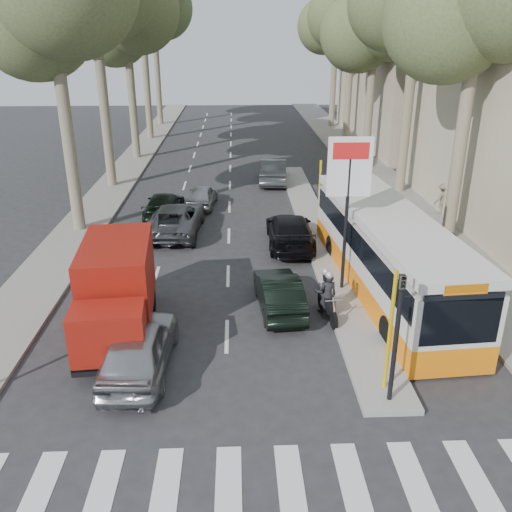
% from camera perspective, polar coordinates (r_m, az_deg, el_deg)
% --- Properties ---
extents(ground, '(120.00, 120.00, 0.00)m').
position_cam_1_polar(ground, '(15.38, 0.26, -12.17)').
color(ground, '#28282B').
rests_on(ground, ground).
extents(sidewalk_right, '(3.20, 70.00, 0.12)m').
position_cam_1_polar(sidewalk_right, '(39.70, 11.31, 9.41)').
color(sidewalk_right, gray).
rests_on(sidewalk_right, ground).
extents(median_left, '(2.40, 64.00, 0.12)m').
position_cam_1_polar(median_left, '(42.22, -12.54, 10.08)').
color(median_left, gray).
rests_on(median_left, ground).
extents(traffic_island, '(1.50, 26.00, 0.16)m').
position_cam_1_polar(traffic_island, '(25.46, 6.51, 2.44)').
color(traffic_island, gray).
rests_on(traffic_island, ground).
extents(building_far, '(11.00, 20.00, 16.00)m').
position_cam_1_polar(building_far, '(49.33, 17.94, 20.62)').
color(building_far, '#B7A88E').
rests_on(building_far, ground).
extents(billboard, '(1.50, 12.10, 5.60)m').
position_cam_1_polar(billboard, '(18.73, 9.65, 6.56)').
color(billboard, yellow).
rests_on(billboard, ground).
extents(traffic_light_island, '(0.16, 0.41, 3.60)m').
position_cam_1_polar(traffic_light_island, '(13.33, 14.76, -6.32)').
color(traffic_light_island, black).
rests_on(traffic_light_island, ground).
extents(tree_l_c, '(7.40, 7.20, 13.71)m').
position_cam_1_polar(tree_l_c, '(41.40, -13.43, 23.72)').
color(tree_l_c, '#6B604C').
rests_on(tree_l_c, ground).
extents(tree_l_e, '(7.40, 7.20, 14.49)m').
position_cam_1_polar(tree_l_e, '(57.27, -10.62, 24.12)').
color(tree_l_e, '#6B604C').
rests_on(tree_l_e, ground).
extents(tree_r_c, '(7.40, 7.20, 13.32)m').
position_cam_1_polar(tree_r_c, '(39.93, 12.71, 23.35)').
color(tree_r_c, '#6B604C').
rests_on(tree_r_c, ground).
extents(tree_r_d, '(7.40, 7.20, 14.88)m').
position_cam_1_polar(tree_r_d, '(47.80, 10.44, 24.94)').
color(tree_r_d, '#6B604C').
rests_on(tree_r_d, ground).
extents(tree_r_e, '(7.40, 7.20, 14.10)m').
position_cam_1_polar(tree_r_e, '(55.64, 8.64, 23.94)').
color(tree_r_e, '#6B604C').
rests_on(tree_r_e, ground).
extents(silver_hatchback, '(1.91, 4.38, 1.47)m').
position_cam_1_polar(silver_hatchback, '(15.43, -12.21, -9.35)').
color(silver_hatchback, '#9EA1A6').
rests_on(silver_hatchback, ground).
extents(dark_hatchback, '(1.64, 3.90, 1.25)m').
position_cam_1_polar(dark_hatchback, '(18.32, 2.43, -3.84)').
color(dark_hatchback, black).
rests_on(dark_hatchback, ground).
extents(queue_car_a, '(2.63, 5.19, 1.41)m').
position_cam_1_polar(queue_car_a, '(25.57, -8.49, 3.90)').
color(queue_car_a, '#4C4E53').
rests_on(queue_car_a, ground).
extents(queue_car_b, '(2.01, 4.82, 1.39)m').
position_cam_1_polar(queue_car_b, '(23.81, 3.59, 2.68)').
color(queue_car_b, black).
rests_on(queue_car_b, ground).
extents(queue_car_c, '(1.78, 3.69, 1.21)m').
position_cam_1_polar(queue_car_c, '(29.46, -5.73, 6.33)').
color(queue_car_c, '#929599').
rests_on(queue_car_c, ground).
extents(queue_car_d, '(1.92, 4.67, 1.50)m').
position_cam_1_polar(queue_car_d, '(34.21, 1.80, 8.96)').
color(queue_car_d, '#494B50').
rests_on(queue_car_d, ground).
extents(queue_car_e, '(1.82, 4.31, 1.24)m').
position_cam_1_polar(queue_car_e, '(27.98, -9.67, 5.28)').
color(queue_car_e, black).
rests_on(queue_car_e, ground).
extents(red_truck, '(2.45, 5.45, 2.83)m').
position_cam_1_polar(red_truck, '(17.00, -14.45, -3.52)').
color(red_truck, black).
rests_on(red_truck, ground).
extents(city_bus, '(3.30, 11.42, 2.97)m').
position_cam_1_polar(city_bus, '(19.82, 13.63, 0.58)').
color(city_bus, orange).
rests_on(city_bus, ground).
extents(motorcycle, '(0.80, 1.99, 1.69)m').
position_cam_1_polar(motorcycle, '(17.98, 7.41, -4.04)').
color(motorcycle, black).
rests_on(motorcycle, ground).
extents(pedestrian_near, '(0.72, 1.23, 1.98)m').
position_cam_1_polar(pedestrian_near, '(20.99, 19.64, -0.22)').
color(pedestrian_near, '#3E344E').
rests_on(pedestrian_near, sidewalk_right).
extents(pedestrian_far, '(1.12, 0.82, 1.58)m').
position_cam_1_polar(pedestrian_far, '(29.34, 19.05, 5.75)').
color(pedestrian_far, '#6F5F53').
rests_on(pedestrian_far, sidewalk_right).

